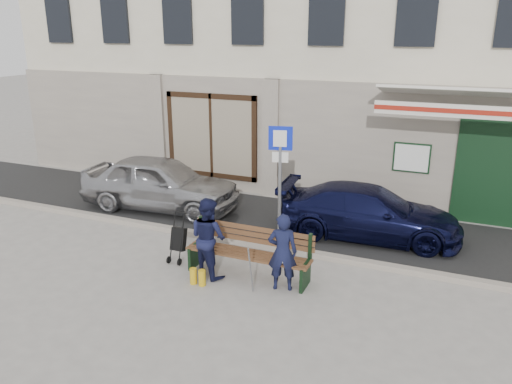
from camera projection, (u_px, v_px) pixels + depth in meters
The scene contains 11 objects.
ground at pixel (244, 281), 9.20m from camera, with size 80.00×80.00×0.00m, color #9E9991.
asphalt_lane at pixel (298, 224), 11.91m from camera, with size 60.00×3.20×0.01m, color #282828.
curb at pixel (274, 247), 10.49m from camera, with size 60.00×0.18×0.12m, color #9E9384.
building at pixel (358, 11), 15.07m from camera, with size 20.00×8.27×10.00m.
car_silver at pixel (160, 183), 12.77m from camera, with size 1.63×4.06×1.38m, color #A7A7AC.
car_navy at pixel (369, 212), 11.02m from camera, with size 1.62×3.98×1.16m, color black.
parking_sign at pixel (280, 169), 10.10m from camera, with size 0.48×0.14×2.61m.
bench at pixel (246, 253), 9.29m from camera, with size 2.40×1.17×0.98m.
man at pixel (282, 252), 8.73m from camera, with size 0.52×0.34×1.42m, color #121633.
woman at pixel (208, 237), 9.22m from camera, with size 0.74×0.58×1.53m, color #141738.
stroller at pixel (178, 240), 9.91m from camera, with size 0.29×0.41×0.99m.
Camera 1 is at (3.41, -7.51, 4.41)m, focal length 35.00 mm.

